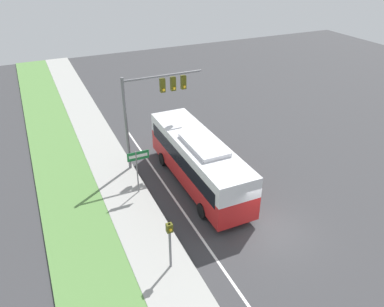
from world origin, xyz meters
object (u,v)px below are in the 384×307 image
Objects in this scene: signal_gantry at (152,100)px; pedestrian_signal at (170,238)px; bus at (198,159)px; street_sign at (138,164)px.

signal_gantry reaches higher than pedestrian_signal.
pedestrian_signal is at bearing -125.65° from bus.
bus is 3.43× the size of street_sign.
pedestrian_signal is 0.91× the size of street_sign.
pedestrian_signal is at bearing -94.73° from street_sign.
signal_gantry reaches higher than street_sign.
bus reaches higher than pedestrian_signal.
signal_gantry is 10.29m from pedestrian_signal.
bus is 7.33m from pedestrian_signal.
bus is at bearing -9.20° from street_sign.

